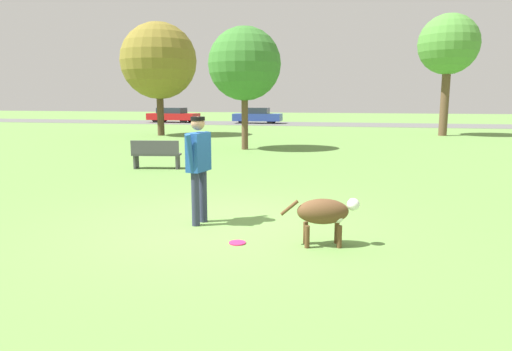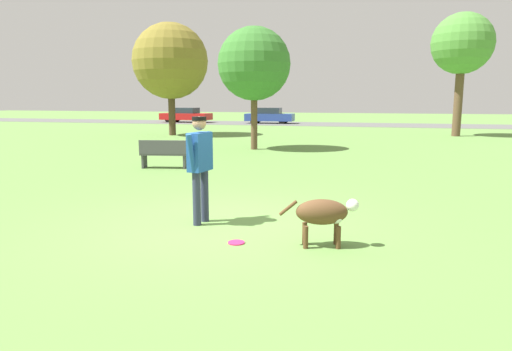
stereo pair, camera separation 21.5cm
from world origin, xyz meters
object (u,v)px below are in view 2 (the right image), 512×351
(dog, at_px, (324,213))
(tree_mid_center, at_px, (254,64))
(frisbee, at_px, (236,243))
(tree_far_right, at_px, (462,45))
(park_bench, at_px, (164,153))
(tree_far_left, at_px, (170,61))
(parked_car_red, at_px, (186,115))
(parked_car_blue, at_px, (269,116))
(person, at_px, (200,160))

(dog, bearing_deg, tree_mid_center, 96.21)
(frisbee, bearing_deg, tree_far_right, 73.84)
(tree_far_right, height_order, park_bench, tree_far_right)
(tree_far_left, distance_m, park_bench, 13.07)
(parked_car_red, relative_size, park_bench, 3.03)
(tree_far_left, height_order, tree_mid_center, tree_far_left)
(dog, height_order, parked_car_red, parked_car_red)
(park_bench, bearing_deg, tree_far_left, -76.12)
(parked_car_red, relative_size, parked_car_blue, 1.10)
(park_bench, bearing_deg, parked_car_blue, -94.02)
(tree_far_right, distance_m, parked_car_blue, 16.91)
(tree_far_right, height_order, parked_car_red, tree_far_right)
(tree_mid_center, relative_size, parked_car_red, 1.10)
(person, xyz_separation_m, dog, (2.09, -0.69, -0.58))
(tree_mid_center, xyz_separation_m, parked_car_red, (-11.27, 19.11, -2.74))
(tree_far_left, distance_m, parked_car_red, 14.56)
(tree_far_right, height_order, tree_mid_center, tree_far_right)
(tree_far_right, bearing_deg, person, -109.07)
(tree_far_left, xyz_separation_m, parked_car_red, (-4.94, 13.26, -3.42))
(person, distance_m, tree_far_right, 21.68)
(parked_car_red, bearing_deg, tree_far_right, -23.24)
(person, xyz_separation_m, parked_car_blue, (-5.89, 30.30, -0.42))
(dog, distance_m, parked_car_blue, 32.00)
(tree_far_left, height_order, parked_car_red, tree_far_left)
(tree_far_right, height_order, parked_car_blue, tree_far_right)
(tree_far_right, xyz_separation_m, park_bench, (-10.25, -14.83, -4.41))
(frisbee, height_order, park_bench, park_bench)
(dog, distance_m, tree_far_right, 21.87)
(person, xyz_separation_m, tree_mid_center, (-2.03, 10.98, 2.32))
(person, height_order, tree_far_right, tree_far_right)
(tree_far_left, bearing_deg, person, -63.58)
(person, relative_size, tree_mid_center, 0.36)
(tree_far_right, relative_size, tree_mid_center, 1.35)
(dog, xyz_separation_m, tree_mid_center, (-4.12, 11.67, 2.90))
(person, bearing_deg, tree_far_left, 35.60)
(dog, bearing_deg, frisbee, 175.24)
(dog, relative_size, parked_car_blue, 0.27)
(person, distance_m, frisbee, 1.62)
(person, height_order, parked_car_red, person)
(parked_car_red, height_order, park_bench, parked_car_red)
(tree_far_right, bearing_deg, park_bench, -124.64)
(tree_mid_center, bearing_deg, tree_far_right, 45.58)
(parked_car_red, distance_m, parked_car_blue, 7.41)
(person, relative_size, parked_car_blue, 0.44)
(parked_car_blue, bearing_deg, tree_mid_center, -79.85)
(dog, distance_m, tree_mid_center, 12.71)
(frisbee, xyz_separation_m, park_bench, (-4.15, 6.21, 0.44))
(parked_car_red, bearing_deg, frisbee, -62.57)
(frisbee, distance_m, tree_mid_center, 12.66)
(parked_car_blue, bearing_deg, person, -80.15)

